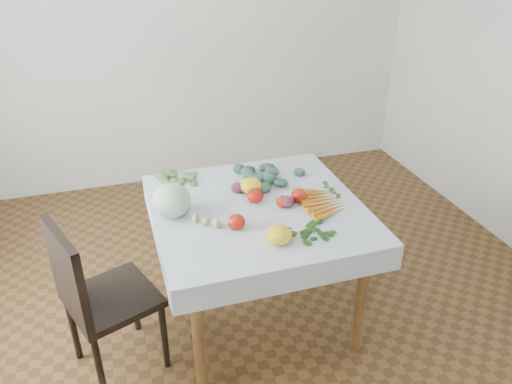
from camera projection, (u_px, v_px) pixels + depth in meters
ground at (257, 312)px, 3.08m from camera, size 4.00×4.00×0.00m
back_wall at (185, 27)px, 4.11m from camera, size 4.00×0.04×2.70m
table at (258, 223)px, 2.76m from camera, size 1.00×1.00×0.75m
tablecloth at (258, 207)px, 2.72m from camera, size 1.12×1.12×0.01m
chair at (94, 293)px, 2.44m from camera, size 0.53×0.53×0.91m
cabbage at (171, 200)px, 2.59m from camera, size 0.26×0.26×0.18m
tomato_a at (255, 195)px, 2.74m from camera, size 0.12×0.12×0.08m
tomato_b at (299, 196)px, 2.74m from camera, size 0.09×0.09×0.08m
tomato_c at (236, 222)px, 2.50m from camera, size 0.10×0.10×0.08m
tomato_d at (282, 202)px, 2.70m from camera, size 0.09×0.09×0.06m
heirloom_back at (251, 186)px, 2.84m from camera, size 0.14×0.14×0.09m
heirloom_front at (279, 235)px, 2.39m from camera, size 0.16×0.16×0.09m
onion_a at (237, 188)px, 2.84m from camera, size 0.08×0.08×0.06m
onion_b at (287, 202)px, 2.70m from camera, size 0.10×0.10×0.07m
tomatillo_cluster at (208, 222)px, 2.54m from camera, size 0.08×0.11×0.04m
carrot_bunch at (321, 202)px, 2.73m from camera, size 0.23×0.36×0.03m
kale_bunch at (272, 175)px, 3.00m from camera, size 0.36×0.28×0.05m
basil_bunch at (310, 232)px, 2.49m from camera, size 0.24×0.21×0.01m
dill_bunch at (177, 178)px, 2.98m from camera, size 0.22×0.22×0.03m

